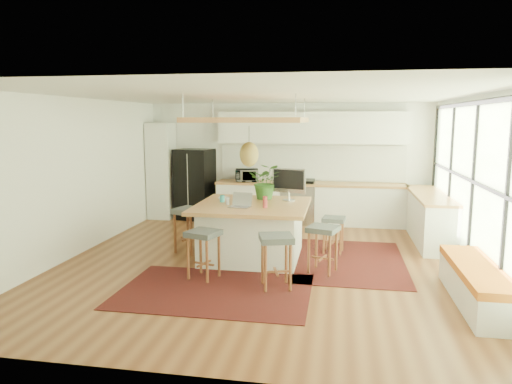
% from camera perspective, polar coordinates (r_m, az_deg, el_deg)
% --- Properties ---
extents(floor, '(7.00, 7.00, 0.00)m').
position_cam_1_polar(floor, '(7.80, 0.81, -8.61)').
color(floor, brown).
rests_on(floor, ground).
extents(ceiling, '(7.00, 7.00, 0.00)m').
position_cam_1_polar(ceiling, '(7.45, 0.86, 11.62)').
color(ceiling, white).
rests_on(ceiling, ground).
extents(wall_back, '(6.50, 0.00, 6.50)m').
position_cam_1_polar(wall_back, '(10.95, 3.80, 3.61)').
color(wall_back, white).
rests_on(wall_back, ground).
extents(wall_front, '(6.50, 0.00, 6.50)m').
position_cam_1_polar(wall_front, '(4.14, -7.04, -4.94)').
color(wall_front, white).
rests_on(wall_front, ground).
extents(wall_left, '(0.00, 7.00, 7.00)m').
position_cam_1_polar(wall_left, '(8.64, -20.96, 1.68)').
color(wall_left, white).
rests_on(wall_left, ground).
extents(wall_right, '(0.00, 7.00, 7.00)m').
position_cam_1_polar(wall_right, '(7.69, 25.50, 0.60)').
color(wall_right, white).
rests_on(wall_right, ground).
extents(window_wall, '(0.10, 6.20, 2.60)m').
position_cam_1_polar(window_wall, '(7.67, 25.31, 0.97)').
color(window_wall, black).
rests_on(window_wall, wall_right).
extents(pantry, '(0.55, 0.60, 2.25)m').
position_cam_1_polar(pantry, '(11.38, -11.35, 2.51)').
color(pantry, white).
rests_on(pantry, floor).
extents(back_counter_base, '(4.20, 0.60, 0.88)m').
position_cam_1_polar(back_counter_base, '(10.71, 6.48, -1.45)').
color(back_counter_base, white).
rests_on(back_counter_base, floor).
extents(back_counter_top, '(4.24, 0.64, 0.05)m').
position_cam_1_polar(back_counter_top, '(10.64, 6.53, 0.99)').
color(back_counter_top, '#B0733E').
rests_on(back_counter_top, back_counter_base).
extents(backsplash, '(4.20, 0.02, 0.80)m').
position_cam_1_polar(backsplash, '(10.89, 6.67, 3.54)').
color(backsplash, white).
rests_on(backsplash, wall_back).
extents(upper_cabinets, '(4.20, 0.34, 0.70)m').
position_cam_1_polar(upper_cabinets, '(10.68, 6.69, 7.74)').
color(upper_cabinets, white).
rests_on(upper_cabinets, wall_back).
extents(range, '(0.76, 0.62, 1.00)m').
position_cam_1_polar(range, '(10.72, 5.16, -1.10)').
color(range, '#A5A5AA').
rests_on(range, floor).
extents(right_counter_base, '(0.60, 2.50, 0.88)m').
position_cam_1_polar(right_counter_base, '(9.69, 20.23, -3.03)').
color(right_counter_base, white).
rests_on(right_counter_base, floor).
extents(right_counter_top, '(0.64, 2.54, 0.05)m').
position_cam_1_polar(right_counter_top, '(9.61, 20.37, -0.34)').
color(right_counter_top, '#B0733E').
rests_on(right_counter_top, right_counter_base).
extents(window_bench, '(0.52, 2.00, 0.50)m').
position_cam_1_polar(window_bench, '(6.72, 25.07, -10.11)').
color(window_bench, white).
rests_on(window_bench, floor).
extents(ceiling_panel, '(1.86, 1.86, 0.80)m').
position_cam_1_polar(ceiling_panel, '(7.89, -0.85, 6.74)').
color(ceiling_panel, '#B0733E').
rests_on(ceiling_panel, ceiling).
extents(rug_near, '(2.60, 1.80, 0.01)m').
position_cam_1_polar(rug_near, '(6.62, -5.00, -11.82)').
color(rug_near, black).
rests_on(rug_near, floor).
extents(rug_right, '(1.80, 2.60, 0.01)m').
position_cam_1_polar(rug_right, '(8.06, 11.14, -8.15)').
color(rug_right, black).
rests_on(rug_right, floor).
extents(fridge, '(0.92, 0.78, 1.65)m').
position_cam_1_polar(fridge, '(11.14, -7.43, 1.45)').
color(fridge, black).
rests_on(fridge, floor).
extents(island, '(1.85, 1.85, 0.93)m').
position_cam_1_polar(island, '(7.98, -0.42, -4.73)').
color(island, '#B0733E').
rests_on(island, floor).
extents(stool_near_left, '(0.53, 0.53, 0.72)m').
position_cam_1_polar(stool_near_left, '(7.03, -6.34, -7.59)').
color(stool_near_left, '#404647').
rests_on(stool_near_left, floor).
extents(stool_near_right, '(0.55, 0.55, 0.75)m').
position_cam_1_polar(stool_near_right, '(6.61, 2.45, -8.60)').
color(stool_near_right, '#404647').
rests_on(stool_near_right, floor).
extents(stool_right_front, '(0.54, 0.54, 0.73)m').
position_cam_1_polar(stool_right_front, '(7.32, 8.06, -6.95)').
color(stool_right_front, '#404647').
rests_on(stool_right_front, floor).
extents(stool_right_back, '(0.42, 0.42, 0.64)m').
position_cam_1_polar(stool_right_back, '(8.41, 9.35, -4.92)').
color(stool_right_back, '#404647').
rests_on(stool_right_back, floor).
extents(stool_left_side, '(0.60, 0.60, 0.79)m').
position_cam_1_polar(stool_left_side, '(8.43, -8.06, -4.86)').
color(stool_left_side, '#404647').
rests_on(stool_left_side, floor).
extents(laptop, '(0.39, 0.41, 0.25)m').
position_cam_1_polar(laptop, '(7.55, -2.00, -0.98)').
color(laptop, '#A5A5AA').
rests_on(laptop, island).
extents(monitor, '(0.66, 0.38, 0.57)m').
position_cam_1_polar(monitor, '(8.18, 3.99, 0.74)').
color(monitor, '#A5A5AA').
rests_on(monitor, island).
extents(microwave, '(0.56, 0.37, 0.35)m').
position_cam_1_polar(microwave, '(10.74, -1.11, 2.18)').
color(microwave, '#A5A5AA').
rests_on(microwave, back_counter_top).
extents(island_plant, '(0.57, 0.64, 0.49)m').
position_cam_1_polar(island_plant, '(8.33, 1.22, 0.81)').
color(island_plant, '#1E4C19').
rests_on(island_plant, island).
extents(island_bowl, '(0.21, 0.21, 0.05)m').
position_cam_1_polar(island_bowl, '(8.27, -3.89, -0.81)').
color(island_bowl, beige).
rests_on(island_bowl, island).
extents(island_bottle_0, '(0.07, 0.07, 0.19)m').
position_cam_1_polar(island_bottle_0, '(8.08, -4.13, -0.54)').
color(island_bottle_0, '#31B7C4').
rests_on(island_bottle_0, island).
extents(island_bottle_1, '(0.07, 0.07, 0.19)m').
position_cam_1_polar(island_bottle_1, '(7.81, -3.51, -0.86)').
color(island_bottle_1, silver).
rests_on(island_bottle_1, island).
extents(island_bottle_2, '(0.07, 0.07, 0.19)m').
position_cam_1_polar(island_bottle_2, '(7.54, 1.03, -1.19)').
color(island_bottle_2, '#A7373A').
rests_on(island_bottle_2, island).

